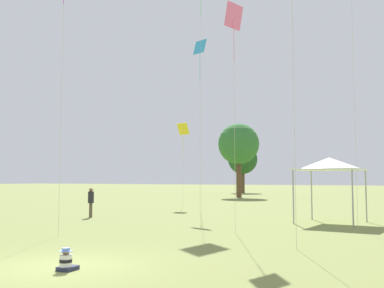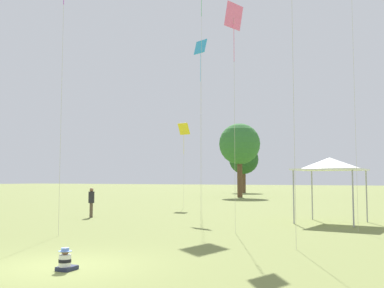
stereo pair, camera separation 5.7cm
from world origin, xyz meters
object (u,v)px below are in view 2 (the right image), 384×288
at_px(canopy_tent, 330,164).
at_px(distant_tree_0, 244,160).
at_px(seated_toddler, 66,261).
at_px(person_standing_0, 91,200).
at_px(distant_tree_3, 240,144).
at_px(kite_3, 200,52).
at_px(kite_0, 184,131).
at_px(kite_2, 234,22).

bearing_deg(canopy_tent, distant_tree_0, 114.25).
relative_size(seated_toddler, person_standing_0, 0.33).
distance_m(canopy_tent, distant_tree_0, 48.11).
xyz_separation_m(distant_tree_0, distant_tree_3, (5.20, -16.49, 1.10)).
bearing_deg(seated_toddler, distant_tree_0, 103.23).
relative_size(seated_toddler, kite_3, 0.05).
bearing_deg(distant_tree_3, distant_tree_0, 107.50).
bearing_deg(kite_0, distant_tree_0, -23.52).
xyz_separation_m(seated_toddler, person_standing_0, (-8.86, 12.18, 0.78)).
xyz_separation_m(seated_toddler, distant_tree_0, (-15.76, 58.61, 4.98)).
bearing_deg(kite_2, seated_toddler, 56.63).
height_order(canopy_tent, kite_3, kite_3).
relative_size(seated_toddler, kite_2, 0.06).
xyz_separation_m(canopy_tent, kite_3, (-9.37, 4.80, 8.16)).
distance_m(kite_2, kite_3, 12.73).
height_order(seated_toddler, kite_2, kite_2).
distance_m(kite_2, distant_tree_3, 35.31).
distance_m(kite_2, distant_tree_0, 52.64).
bearing_deg(kite_0, seated_toddler, 164.79).
xyz_separation_m(kite_0, kite_2, (9.41, -13.99, 2.85)).
bearing_deg(distant_tree_3, kite_0, -83.41).
height_order(person_standing_0, canopy_tent, canopy_tent).
bearing_deg(canopy_tent, kite_3, 152.85).
bearing_deg(distant_tree_3, seated_toddler, -75.92).
distance_m(seated_toddler, person_standing_0, 15.08).
relative_size(kite_0, kite_3, 0.55).
bearing_deg(kite_3, kite_0, -163.05).
bearing_deg(canopy_tent, kite_2, -116.12).
bearing_deg(canopy_tent, distant_tree_3, 118.01).
xyz_separation_m(person_standing_0, canopy_tent, (12.84, 2.62, 1.92)).
bearing_deg(distant_tree_0, distant_tree_3, -72.50).
distance_m(seated_toddler, distant_tree_0, 60.90).
xyz_separation_m(kite_3, distant_tree_0, (-10.37, 39.02, -5.87)).
relative_size(kite_3, distant_tree_3, 1.36).
xyz_separation_m(person_standing_0, kite_0, (0.52, 10.69, 4.96)).
height_order(distant_tree_0, distant_tree_3, distant_tree_3).
height_order(kite_3, distant_tree_0, kite_3).
xyz_separation_m(person_standing_0, distant_tree_3, (-1.70, 29.94, 5.30)).
relative_size(canopy_tent, distant_tree_0, 0.47).
relative_size(kite_2, distant_tree_0, 1.27).
height_order(seated_toddler, canopy_tent, canopy_tent).
xyz_separation_m(seated_toddler, kite_3, (-5.39, 19.60, 10.86)).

